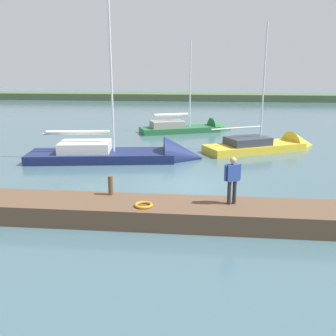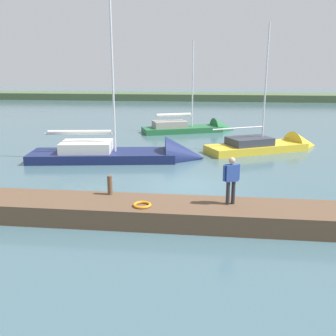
{
  "view_description": "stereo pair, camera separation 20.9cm",
  "coord_description": "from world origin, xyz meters",
  "px_view_note": "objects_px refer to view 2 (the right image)",
  "views": [
    {
      "loc": [
        -0.81,
        17.4,
        5.49
      ],
      "look_at": [
        0.94,
        0.79,
        1.08
      ],
      "focal_mm": 39.98,
      "sensor_mm": 36.0,
      "label": 1
    },
    {
      "loc": [
        -1.02,
        17.38,
        5.49
      ],
      "look_at": [
        0.94,
        0.79,
        1.08
      ],
      "focal_mm": 39.98,
      "sensor_mm": 36.0,
      "label": 2
    }
  ],
  "objects_px": {
    "sailboat_near_dock": "(197,130)",
    "sailboat_behind_pier": "(274,148)",
    "life_ring_buoy": "(142,205)",
    "person_on_dock": "(231,177)",
    "sailboat_mid_channel": "(135,157)",
    "mooring_post_near": "(110,185)"
  },
  "relations": [
    {
      "from": "sailboat_near_dock",
      "to": "person_on_dock",
      "type": "height_order",
      "value": "sailboat_near_dock"
    },
    {
      "from": "sailboat_near_dock",
      "to": "sailboat_behind_pier",
      "type": "relative_size",
      "value": 0.94
    },
    {
      "from": "life_ring_buoy",
      "to": "sailboat_near_dock",
      "type": "bearing_deg",
      "value": -92.78
    },
    {
      "from": "sailboat_near_dock",
      "to": "person_on_dock",
      "type": "relative_size",
      "value": 5.13
    },
    {
      "from": "sailboat_near_dock",
      "to": "sailboat_behind_pier",
      "type": "xyz_separation_m",
      "value": [
        -5.77,
        7.44,
        0.0
      ]
    },
    {
      "from": "mooring_post_near",
      "to": "sailboat_near_dock",
      "type": "height_order",
      "value": "sailboat_near_dock"
    },
    {
      "from": "sailboat_behind_pier",
      "to": "sailboat_mid_channel",
      "type": "bearing_deg",
      "value": 176.6
    },
    {
      "from": "sailboat_mid_channel",
      "to": "person_on_dock",
      "type": "xyz_separation_m",
      "value": [
        -5.48,
        9.43,
        1.57
      ]
    },
    {
      "from": "life_ring_buoy",
      "to": "person_on_dock",
      "type": "height_order",
      "value": "person_on_dock"
    },
    {
      "from": "sailboat_near_dock",
      "to": "sailboat_behind_pier",
      "type": "distance_m",
      "value": 9.42
    },
    {
      "from": "sailboat_near_dock",
      "to": "sailboat_mid_channel",
      "type": "bearing_deg",
      "value": -128.52
    },
    {
      "from": "sailboat_behind_pier",
      "to": "person_on_dock",
      "type": "height_order",
      "value": "sailboat_behind_pier"
    },
    {
      "from": "sailboat_mid_channel",
      "to": "person_on_dock",
      "type": "distance_m",
      "value": 11.02
    },
    {
      "from": "life_ring_buoy",
      "to": "sailboat_near_dock",
      "type": "relative_size",
      "value": 0.07
    },
    {
      "from": "mooring_post_near",
      "to": "life_ring_buoy",
      "type": "bearing_deg",
      "value": 142.37
    },
    {
      "from": "sailboat_mid_channel",
      "to": "sailboat_near_dock",
      "type": "bearing_deg",
      "value": 65.03
    },
    {
      "from": "sailboat_behind_pier",
      "to": "person_on_dock",
      "type": "relative_size",
      "value": 5.43
    },
    {
      "from": "mooring_post_near",
      "to": "sailboat_mid_channel",
      "type": "distance_m",
      "value": 8.97
    },
    {
      "from": "life_ring_buoy",
      "to": "sailboat_mid_channel",
      "type": "bearing_deg",
      "value": -76.86
    },
    {
      "from": "life_ring_buoy",
      "to": "person_on_dock",
      "type": "relative_size",
      "value": 0.38
    },
    {
      "from": "life_ring_buoy",
      "to": "person_on_dock",
      "type": "xyz_separation_m",
      "value": [
        -3.14,
        -0.6,
        0.97
      ]
    },
    {
      "from": "life_ring_buoy",
      "to": "sailboat_near_dock",
      "type": "xyz_separation_m",
      "value": [
        -1.04,
        -21.54,
        -0.64
      ]
    }
  ]
}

